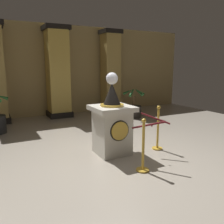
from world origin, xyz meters
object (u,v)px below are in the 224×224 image
(pedestal_clock, at_px, (112,124))
(stanchion_near, at_px, (143,153))
(potted_palm_right, at_px, (134,109))
(stanchion_far, at_px, (158,134))

(pedestal_clock, bearing_deg, stanchion_near, -85.45)
(stanchion_near, relative_size, potted_palm_right, 0.87)
(pedestal_clock, distance_m, potted_palm_right, 3.78)
(pedestal_clock, height_order, stanchion_far, pedestal_clock)
(pedestal_clock, xyz_separation_m, potted_palm_right, (2.41, 2.89, -0.35))
(pedestal_clock, bearing_deg, stanchion_far, -13.43)
(pedestal_clock, relative_size, potted_palm_right, 1.55)
(stanchion_near, height_order, stanchion_far, stanchion_far)
(stanchion_near, bearing_deg, stanchion_far, 39.93)
(potted_palm_right, bearing_deg, stanchion_near, -120.46)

